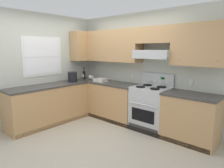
{
  "coord_description": "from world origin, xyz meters",
  "views": [
    {
      "loc": [
        2.83,
        -2.39,
        1.72
      ],
      "look_at": [
        0.1,
        0.7,
        1.0
      ],
      "focal_mm": 32.07,
      "sensor_mm": 36.0,
      "label": 1
    }
  ],
  "objects_px": {
    "wine_bottle": "(84,74)",
    "bowl": "(100,81)",
    "bucket": "(73,77)",
    "paper_towel_roll": "(91,77)",
    "stove": "(150,108)"
  },
  "relations": [
    {
      "from": "wine_bottle",
      "to": "bowl",
      "type": "bearing_deg",
      "value": -0.63
    },
    {
      "from": "wine_bottle",
      "to": "bucket",
      "type": "xyz_separation_m",
      "value": [
        0.13,
        -0.49,
        -0.0
      ]
    },
    {
      "from": "wine_bottle",
      "to": "paper_towel_roll",
      "type": "xyz_separation_m",
      "value": [
        0.16,
        0.11,
        -0.08
      ]
    },
    {
      "from": "stove",
      "to": "bucket",
      "type": "xyz_separation_m",
      "value": [
        -1.91,
        -0.58,
        0.56
      ]
    },
    {
      "from": "bowl",
      "to": "bucket",
      "type": "height_order",
      "value": "bucket"
    },
    {
      "from": "stove",
      "to": "bucket",
      "type": "relative_size",
      "value": 4.84
    },
    {
      "from": "bucket",
      "to": "paper_towel_roll",
      "type": "distance_m",
      "value": 0.6
    },
    {
      "from": "paper_towel_roll",
      "to": "wine_bottle",
      "type": "bearing_deg",
      "value": -145.41
    },
    {
      "from": "stove",
      "to": "bowl",
      "type": "height_order",
      "value": "stove"
    },
    {
      "from": "bucket",
      "to": "bowl",
      "type": "bearing_deg",
      "value": 43.45
    },
    {
      "from": "wine_bottle",
      "to": "stove",
      "type": "bearing_deg",
      "value": 2.52
    },
    {
      "from": "stove",
      "to": "wine_bottle",
      "type": "xyz_separation_m",
      "value": [
        -2.04,
        -0.09,
        0.56
      ]
    },
    {
      "from": "bucket",
      "to": "paper_towel_roll",
      "type": "relative_size",
      "value": 2.23
    },
    {
      "from": "bowl",
      "to": "bucket",
      "type": "xyz_separation_m",
      "value": [
        -0.51,
        -0.48,
        0.1
      ]
    },
    {
      "from": "wine_bottle",
      "to": "paper_towel_roll",
      "type": "bearing_deg",
      "value": 34.59
    }
  ]
}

